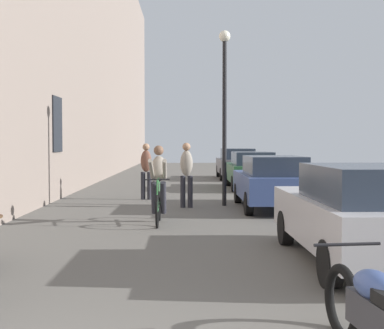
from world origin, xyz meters
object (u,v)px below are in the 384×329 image
parked_car_nearest (359,213)px  pedestrian_mid (146,168)px  parked_car_second (272,181)px  parked_car_third (251,170)px  cyclist_on_bicycle (159,186)px  parked_motorcycle (382,317)px  parked_car_fourth (236,163)px  pedestrian_near (186,171)px  street_lamp (225,95)px

parked_car_nearest → pedestrian_mid: bearing=113.1°
parked_car_second → parked_car_third: (0.23, 6.14, 0.00)m
cyclist_on_bicycle → pedestrian_mid: (-0.63, 4.79, 0.18)m
parked_car_nearest → parked_motorcycle: parked_car_nearest is taller
cyclist_on_bicycle → parked_car_fourth: bearing=77.6°
cyclist_on_bicycle → pedestrian_near: bearing=77.1°
street_lamp → parked_car_second: size_ratio=1.22×
parked_motorcycle → parked_car_nearest: bearing=74.2°
pedestrian_mid → parked_car_second: size_ratio=0.44×
parked_car_second → parked_motorcycle: parked_car_second is taller
parked_car_second → parked_motorcycle: bearing=-94.5°
cyclist_on_bicycle → parked_motorcycle: 7.75m
parked_car_nearest → parked_car_second: size_ratio=1.02×
parked_car_fourth → cyclist_on_bicycle: bearing=-102.4°
pedestrian_near → cyclist_on_bicycle: bearing=-102.9°
pedestrian_near → pedestrian_mid: 2.42m
street_lamp → pedestrian_near: bearing=-157.7°
pedestrian_near → parked_motorcycle: pedestrian_near is taller
parked_car_fourth → pedestrian_near: bearing=-102.3°
parked_car_second → pedestrian_near: bearing=171.6°
cyclist_on_bicycle → street_lamp: (1.69, 3.16, 2.30)m
street_lamp → parked_car_nearest: size_ratio=1.20×
pedestrian_near → parked_car_third: pedestrian_near is taller
pedestrian_mid → parked_car_third: pedestrian_mid is taller
pedestrian_near → pedestrian_mid: bearing=121.3°
pedestrian_mid → parked_car_second: 4.28m
parked_car_third → parked_motorcycle: parked_car_third is taller
street_lamp → parked_car_nearest: bearing=-78.8°
parked_car_second → parked_car_fourth: size_ratio=0.95×
cyclist_on_bicycle → parked_car_third: size_ratio=0.44×
cyclist_on_bicycle → parked_car_fourth: 14.47m
parked_car_second → parked_car_third: 6.15m
pedestrian_near → parked_car_fourth: size_ratio=0.42×
pedestrian_mid → parked_car_nearest: (3.74, -8.75, -0.24)m
street_lamp → parked_car_third: size_ratio=1.22×
parked_car_third → pedestrian_near: bearing=-113.3°
parked_motorcycle → pedestrian_near: bearing=98.3°
parked_car_fourth → parked_motorcycle: size_ratio=1.98×
parked_motorcycle → street_lamp: bearing=92.3°
parked_car_nearest → parked_motorcycle: size_ratio=1.91×
parked_car_nearest → parked_car_third: (0.02, 12.49, -0.01)m
parked_car_second → parked_car_third: parked_car_third is taller
street_lamp → parked_car_fourth: street_lamp is taller
cyclist_on_bicycle → street_lamp: street_lamp is taller
parked_car_second → pedestrian_mid: bearing=145.7°
pedestrian_near → street_lamp: (1.07, 0.44, 2.11)m
pedestrian_near → parked_car_second: pedestrian_near is taller
cyclist_on_bicycle → parked_car_second: cyclist_on_bicycle is taller
pedestrian_mid → parked_car_fourth: pedestrian_mid is taller
pedestrian_mid → parked_car_nearest: pedestrian_mid is taller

